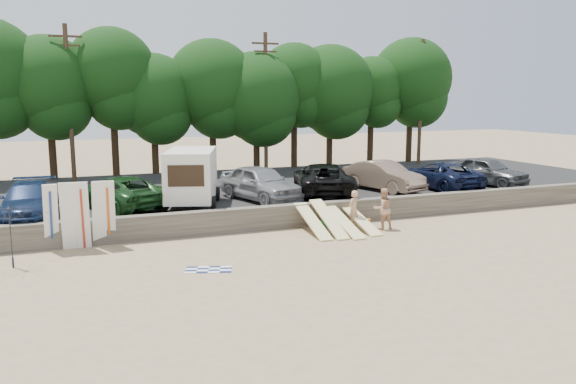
{
  "coord_description": "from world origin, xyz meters",
  "views": [
    {
      "loc": [
        -10.16,
        -19.16,
        5.59
      ],
      "look_at": [
        -1.51,
        3.0,
        1.56
      ],
      "focal_mm": 35.0,
      "sensor_mm": 36.0,
      "label": 1
    }
  ],
  "objects_px": {
    "box_trailer": "(192,175)",
    "car_3": "(323,179)",
    "car_2": "(260,183)",
    "car_4": "(384,176)",
    "beach_umbrella": "(12,237)",
    "car_6": "(487,171)",
    "car_1": "(119,192)",
    "beachgoer_a": "(353,209)",
    "cooler": "(322,224)",
    "beachgoer_b": "(383,209)",
    "car_0": "(30,201)",
    "car_5": "(441,175)"
  },
  "relations": [
    {
      "from": "car_0",
      "to": "car_6",
      "type": "bearing_deg",
      "value": 3.35
    },
    {
      "from": "car_2",
      "to": "car_4",
      "type": "distance_m",
      "value": 7.02
    },
    {
      "from": "beachgoer_a",
      "to": "car_0",
      "type": "bearing_deg",
      "value": -45.0
    },
    {
      "from": "beachgoer_b",
      "to": "beach_umbrella",
      "type": "height_order",
      "value": "beach_umbrella"
    },
    {
      "from": "beachgoer_b",
      "to": "cooler",
      "type": "distance_m",
      "value": 2.69
    },
    {
      "from": "car_1",
      "to": "car_4",
      "type": "xyz_separation_m",
      "value": [
        13.47,
        0.02,
        0.05
      ]
    },
    {
      "from": "car_4",
      "to": "cooler",
      "type": "distance_m",
      "value": 6.84
    },
    {
      "from": "car_4",
      "to": "cooler",
      "type": "xyz_separation_m",
      "value": [
        -5.4,
        -3.97,
        -1.31
      ]
    },
    {
      "from": "car_1",
      "to": "car_2",
      "type": "height_order",
      "value": "car_2"
    },
    {
      "from": "box_trailer",
      "to": "car_0",
      "type": "xyz_separation_m",
      "value": [
        -6.71,
        -0.27,
        -0.7
      ]
    },
    {
      "from": "car_4",
      "to": "car_2",
      "type": "bearing_deg",
      "value": 166.34
    },
    {
      "from": "car_2",
      "to": "car_1",
      "type": "bearing_deg",
      "value": 159.75
    },
    {
      "from": "car_5",
      "to": "car_3",
      "type": "bearing_deg",
      "value": -3.56
    },
    {
      "from": "car_1",
      "to": "car_4",
      "type": "bearing_deg",
      "value": 157.21
    },
    {
      "from": "car_3",
      "to": "beachgoer_a",
      "type": "xyz_separation_m",
      "value": [
        -0.55,
        -4.35,
        -0.69
      ]
    },
    {
      "from": "car_0",
      "to": "beach_umbrella",
      "type": "distance_m",
      "value": 4.79
    },
    {
      "from": "cooler",
      "to": "car_4",
      "type": "bearing_deg",
      "value": 54.81
    },
    {
      "from": "box_trailer",
      "to": "car_6",
      "type": "distance_m",
      "value": 16.77
    },
    {
      "from": "car_1",
      "to": "car_4",
      "type": "height_order",
      "value": "car_4"
    },
    {
      "from": "box_trailer",
      "to": "car_1",
      "type": "height_order",
      "value": "box_trailer"
    },
    {
      "from": "car_0",
      "to": "car_1",
      "type": "relative_size",
      "value": 0.97
    },
    {
      "from": "car_2",
      "to": "car_4",
      "type": "xyz_separation_m",
      "value": [
        7.01,
        0.39,
        -0.07
      ]
    },
    {
      "from": "car_6",
      "to": "cooler",
      "type": "xyz_separation_m",
      "value": [
        -11.81,
        -3.51,
        -1.33
      ]
    },
    {
      "from": "car_2",
      "to": "car_6",
      "type": "bearing_deg",
      "value": -17.24
    },
    {
      "from": "car_0",
      "to": "car_4",
      "type": "xyz_separation_m",
      "value": [
        17.06,
        0.83,
        0.04
      ]
    },
    {
      "from": "car_2",
      "to": "car_5",
      "type": "distance_m",
      "value": 10.26
    },
    {
      "from": "car_1",
      "to": "beach_umbrella",
      "type": "relative_size",
      "value": 2.2
    },
    {
      "from": "beachgoer_a",
      "to": "cooler",
      "type": "relative_size",
      "value": 4.32
    },
    {
      "from": "car_0",
      "to": "beach_umbrella",
      "type": "bearing_deg",
      "value": -91.06
    },
    {
      "from": "car_2",
      "to": "beachgoer_b",
      "type": "bearing_deg",
      "value": -67.63
    },
    {
      "from": "car_4",
      "to": "car_5",
      "type": "height_order",
      "value": "car_4"
    },
    {
      "from": "beach_umbrella",
      "to": "car_0",
      "type": "bearing_deg",
      "value": 86.49
    },
    {
      "from": "car_2",
      "to": "car_4",
      "type": "relative_size",
      "value": 1.05
    },
    {
      "from": "car_5",
      "to": "beachgoer_b",
      "type": "bearing_deg",
      "value": 35.62
    },
    {
      "from": "car_3",
      "to": "car_5",
      "type": "xyz_separation_m",
      "value": [
        6.86,
        -0.36,
        -0.1
      ]
    },
    {
      "from": "car_3",
      "to": "beach_umbrella",
      "type": "bearing_deg",
      "value": 40.23
    },
    {
      "from": "car_2",
      "to": "beach_umbrella",
      "type": "bearing_deg",
      "value": -170.2
    },
    {
      "from": "beachgoer_a",
      "to": "beach_umbrella",
      "type": "bearing_deg",
      "value": -24.33
    },
    {
      "from": "car_6",
      "to": "cooler",
      "type": "bearing_deg",
      "value": 179.91
    },
    {
      "from": "car_2",
      "to": "beach_umbrella",
      "type": "relative_size",
      "value": 2.08
    },
    {
      "from": "car_4",
      "to": "beach_umbrella",
      "type": "distance_m",
      "value": 18.24
    },
    {
      "from": "car_0",
      "to": "car_1",
      "type": "xyz_separation_m",
      "value": [
        3.59,
        0.81,
        -0.01
      ]
    },
    {
      "from": "car_2",
      "to": "beach_umbrella",
      "type": "xyz_separation_m",
      "value": [
        -10.34,
        -5.21,
        -0.48
      ]
    },
    {
      "from": "car_1",
      "to": "cooler",
      "type": "bearing_deg",
      "value": 131.0
    },
    {
      "from": "beachgoer_b",
      "to": "cooler",
      "type": "relative_size",
      "value": 4.68
    },
    {
      "from": "car_0",
      "to": "beachgoer_b",
      "type": "relative_size",
      "value": 2.83
    },
    {
      "from": "box_trailer",
      "to": "car_3",
      "type": "distance_m",
      "value": 6.77
    },
    {
      "from": "box_trailer",
      "to": "beachgoer_a",
      "type": "relative_size",
      "value": 2.7
    },
    {
      "from": "car_0",
      "to": "car_2",
      "type": "relative_size",
      "value": 1.02
    },
    {
      "from": "beachgoer_b",
      "to": "car_6",
      "type": "bearing_deg",
      "value": -149.97
    }
  ]
}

